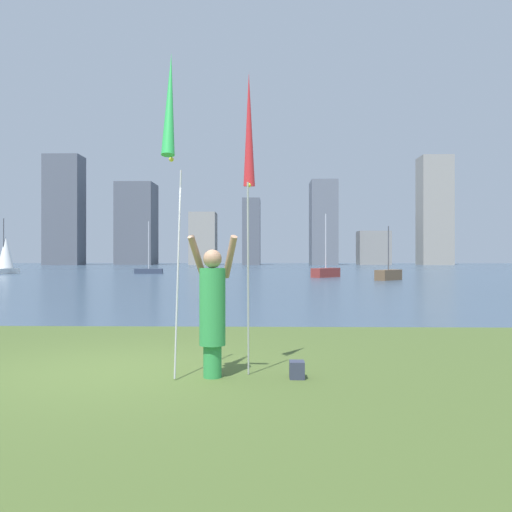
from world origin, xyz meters
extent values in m
cube|color=#384C60|center=(0.00, 62.27, -0.06)|extent=(120.00, 115.47, 0.12)
cube|color=#232D14|center=(0.00, 4.53, -0.02)|extent=(120.00, 0.70, 0.02)
cylinder|color=green|center=(1.46, -0.44, 0.21)|extent=(0.24, 0.24, 0.42)
cylinder|color=green|center=(1.46, -0.44, 0.92)|extent=(0.34, 0.34, 1.00)
sphere|color=tan|center=(1.46, -0.44, 1.54)|extent=(0.24, 0.24, 0.24)
cylinder|color=tan|center=(1.24, -0.30, 1.57)|extent=(0.24, 0.39, 0.58)
cylinder|color=tan|center=(1.68, -0.30, 1.57)|extent=(0.24, 0.39, 0.58)
cylinder|color=#B2B2B7|center=(1.00, -0.38, 1.38)|extent=(0.02, 0.49, 2.73)
cone|color=green|center=(1.00, -0.96, 3.42)|extent=(0.16, 0.38, 1.32)
sphere|color=yellow|center=(1.00, -0.85, 2.76)|extent=(0.06, 0.06, 0.06)
cylinder|color=#B2B2B7|center=(1.92, -0.38, 1.27)|extent=(0.02, 0.26, 2.53)
cone|color=red|center=(1.92, -0.08, 3.30)|extent=(0.16, 0.30, 1.55)
sphere|color=yellow|center=(1.92, -0.15, 2.54)|extent=(0.06, 0.06, 0.06)
cube|color=#33384C|center=(2.55, -0.47, 0.11)|extent=(0.19, 0.22, 0.22)
cube|color=maroon|center=(6.52, 33.12, 0.35)|extent=(2.43, 2.61, 0.70)
cylinder|color=silver|center=(6.52, 33.12, 2.77)|extent=(0.08, 0.08, 4.14)
cube|color=#333D51|center=(-8.92, 41.26, 0.23)|extent=(2.65, 1.24, 0.46)
cylinder|color=silver|center=(-8.92, 41.26, 2.65)|extent=(0.08, 0.08, 4.38)
cube|color=white|center=(-21.99, 40.28, 0.25)|extent=(2.03, 2.97, 0.50)
cylinder|color=#47474C|center=(-21.99, 40.28, 2.78)|extent=(0.09, 0.09, 4.56)
cone|color=white|center=(-21.90, 40.47, 1.99)|extent=(1.89, 1.89, 2.98)
cube|color=brown|center=(10.19, 28.26, 0.35)|extent=(2.18, 2.40, 0.69)
cylinder|color=#47474C|center=(10.19, 28.26, 2.16)|extent=(0.07, 0.07, 2.93)
cube|color=#565B66|center=(-37.12, 93.23, 10.48)|extent=(6.79, 4.91, 20.95)
cube|color=#565B66|center=(-24.21, 97.51, 8.08)|extent=(7.27, 7.08, 16.17)
cube|color=gray|center=(-10.55, 94.80, 5.05)|extent=(5.04, 5.09, 10.09)
cube|color=#565B66|center=(-1.16, 94.35, 6.30)|extent=(3.33, 6.75, 12.59)
cube|color=slate|center=(12.57, 94.01, 7.98)|extent=(4.91, 7.24, 15.95)
cube|color=gray|center=(22.67, 96.79, 3.28)|extent=(6.11, 4.76, 6.56)
cube|color=gray|center=(33.76, 94.21, 10.31)|extent=(5.78, 5.31, 20.62)
camera|label=1|loc=(2.20, -7.29, 1.57)|focal=37.14mm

